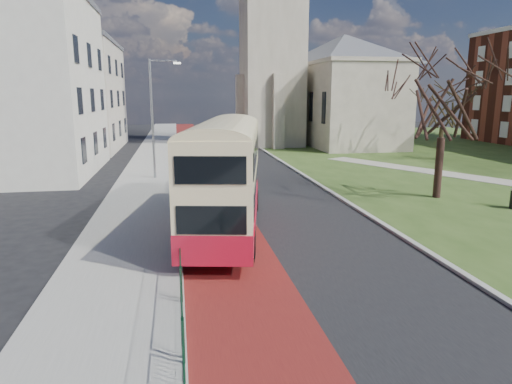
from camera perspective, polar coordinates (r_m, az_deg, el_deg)
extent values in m
plane|color=black|center=(15.56, 1.72, -9.75)|extent=(160.00, 160.00, 0.00)
cube|color=black|center=(34.91, -2.48, 2.51)|extent=(9.00, 120.00, 0.01)
cube|color=#591414|center=(34.67, -6.91, 2.37)|extent=(3.40, 120.00, 0.01)
cube|color=gray|center=(34.68, -13.20, 2.23)|extent=(4.00, 120.00, 0.12)
cube|color=#999993|center=(34.62, -9.89, 2.36)|extent=(0.25, 120.00, 0.13)
cube|color=#999993|center=(37.70, 4.08, 3.29)|extent=(0.25, 80.00, 0.13)
cube|color=#314B1B|center=(46.66, 28.58, 3.48)|extent=(40.00, 80.00, 0.04)
cylinder|color=#0D3B22|center=(18.74, -9.64, -2.58)|extent=(0.04, 24.00, 0.04)
cylinder|color=#0D3B22|center=(19.00, -9.54, -5.35)|extent=(0.04, 24.00, 0.04)
cube|color=gray|center=(53.65, 2.02, 18.69)|extent=(6.50, 6.50, 24.00)
cube|color=gray|center=(55.67, 10.70, 10.52)|extent=(9.00, 18.00, 9.00)
pyramid|color=#565960|center=(56.07, 11.04, 18.82)|extent=(9.00, 18.00, 3.60)
cube|color=beige|center=(37.80, -27.52, 11.43)|extent=(10.00, 14.00, 12.50)
cube|color=#BFB3A1|center=(53.31, -22.31, 10.86)|extent=(10.00, 16.00, 11.00)
cube|color=#565960|center=(53.59, -22.82, 17.00)|extent=(10.30, 16.30, 0.50)
cylinder|color=gray|center=(32.23, -12.83, 8.80)|extent=(0.16, 0.16, 8.00)
cylinder|color=gray|center=(32.23, -11.51, 15.80)|extent=(1.80, 0.10, 0.10)
cube|color=silver|center=(32.22, -9.84, 15.60)|extent=(0.50, 0.18, 0.12)
cube|color=red|center=(19.57, -3.70, -2.05)|extent=(4.60, 11.28, 1.00)
cube|color=#FAE8AA|center=(19.19, -3.78, 3.61)|extent=(4.56, 11.23, 2.90)
cube|color=black|center=(19.77, -7.30, 1.14)|extent=(1.78, 8.87, 0.95)
cube|color=black|center=(19.57, -0.01, 1.13)|extent=(1.78, 8.87, 0.95)
cube|color=black|center=(19.25, -7.54, 5.36)|extent=(1.95, 9.73, 0.90)
cube|color=black|center=(19.04, -0.02, 5.39)|extent=(1.95, 9.73, 0.90)
cube|color=black|center=(24.71, -2.70, 3.40)|extent=(2.22, 0.51, 1.05)
cube|color=black|center=(24.53, -2.73, 6.87)|extent=(2.22, 0.51, 0.90)
cube|color=orange|center=(24.49, -2.74, 8.20)|extent=(1.77, 0.44, 0.30)
cylinder|color=black|center=(23.42, -5.75, -0.99)|extent=(0.49, 1.08, 1.04)
cylinder|color=black|center=(23.26, -0.09, -1.02)|extent=(0.49, 1.08, 1.04)
cylinder|color=black|center=(16.70, -8.59, -6.44)|extent=(0.49, 1.08, 1.04)
cylinder|color=black|center=(16.48, -0.59, -6.56)|extent=(0.49, 1.08, 1.04)
cylinder|color=black|center=(27.77, 21.87, 2.81)|extent=(0.53, 0.53, 3.40)
cylinder|color=#2F2517|center=(44.65, 22.07, 5.68)|extent=(0.39, 0.39, 2.95)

